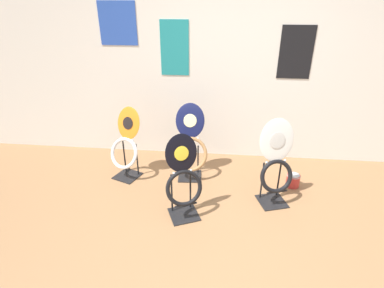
{
  "coord_description": "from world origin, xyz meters",
  "views": [
    {
      "loc": [
        -0.08,
        -1.69,
        1.99
      ],
      "look_at": [
        -0.39,
        1.23,
        0.55
      ],
      "focal_mm": 28.0,
      "sensor_mm": 36.0,
      "label": 1
    }
  ],
  "objects": [
    {
      "name": "toilet_seat_display_navy_moon",
      "position": [
        -0.44,
        1.47,
        0.42
      ],
      "size": [
        0.44,
        0.41,
        0.88
      ],
      "color": "black",
      "rests_on": "ground_plane"
    },
    {
      "name": "toilet_seat_display_white_plain",
      "position": [
        0.5,
        1.03,
        0.44
      ],
      "size": [
        0.41,
        0.35,
        0.93
      ],
      "color": "black",
      "rests_on": "ground_plane"
    },
    {
      "name": "paint_can",
      "position": [
        0.78,
        1.36,
        0.08
      ],
      "size": [
        0.16,
        0.16,
        0.15
      ],
      "color": "red",
      "rests_on": "ground_plane"
    },
    {
      "name": "toilet_seat_display_orange_sun",
      "position": [
        -1.19,
        1.38,
        0.4
      ],
      "size": [
        0.44,
        0.42,
        0.86
      ],
      "color": "black",
      "rests_on": "ground_plane"
    },
    {
      "name": "wall_back",
      "position": [
        -0.0,
        2.1,
        1.3
      ],
      "size": [
        8.0,
        0.07,
        2.6
      ],
      "color": "silver",
      "rests_on": "ground_plane"
    },
    {
      "name": "toilet_seat_display_jazz_black",
      "position": [
        -0.42,
        0.71,
        0.39
      ],
      "size": [
        0.4,
        0.37,
        0.87
      ],
      "color": "black",
      "rests_on": "ground_plane"
    },
    {
      "name": "ground_plane",
      "position": [
        0.0,
        0.0,
        0.0
      ],
      "size": [
        14.0,
        14.0,
        0.0
      ],
      "primitive_type": "plane",
      "color": "#8E6642"
    }
  ]
}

